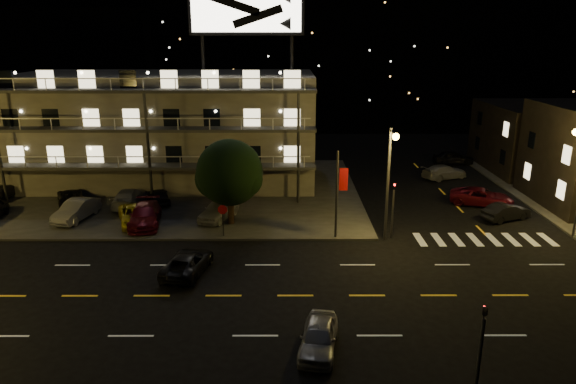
{
  "coord_description": "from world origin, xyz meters",
  "views": [
    {
      "loc": [
        1.52,
        -25.63,
        13.83
      ],
      "look_at": [
        1.62,
        8.0,
        3.61
      ],
      "focal_mm": 32.0,
      "sensor_mm": 36.0,
      "label": 1
    }
  ],
  "objects_px": {
    "lot_car_2": "(135,215)",
    "road_car_east": "(319,337)",
    "side_car_0": "(506,212)",
    "road_car_west": "(188,263)",
    "tree": "(229,174)",
    "lot_car_7": "(129,198)",
    "lot_car_4": "(219,210)"
  },
  "relations": [
    {
      "from": "lot_car_2",
      "to": "road_car_east",
      "type": "distance_m",
      "value": 20.76
    },
    {
      "from": "side_car_0",
      "to": "road_car_east",
      "type": "bearing_deg",
      "value": 113.39
    },
    {
      "from": "side_car_0",
      "to": "road_car_east",
      "type": "height_order",
      "value": "road_car_east"
    },
    {
      "from": "side_car_0",
      "to": "road_car_east",
      "type": "relative_size",
      "value": 1.02
    },
    {
      "from": "road_car_east",
      "to": "road_car_west",
      "type": "height_order",
      "value": "road_car_east"
    },
    {
      "from": "tree",
      "to": "road_car_west",
      "type": "xyz_separation_m",
      "value": [
        -1.75,
        -8.26,
        -3.35
      ]
    },
    {
      "from": "side_car_0",
      "to": "road_car_west",
      "type": "relative_size",
      "value": 0.86
    },
    {
      "from": "lot_car_7",
      "to": "road_car_west",
      "type": "relative_size",
      "value": 1.08
    },
    {
      "from": "lot_car_7",
      "to": "road_car_west",
      "type": "bearing_deg",
      "value": 118.19
    },
    {
      "from": "tree",
      "to": "road_car_east",
      "type": "bearing_deg",
      "value": -70.61
    },
    {
      "from": "tree",
      "to": "lot_car_2",
      "type": "relative_size",
      "value": 1.32
    },
    {
      "from": "lot_car_2",
      "to": "road_car_east",
      "type": "height_order",
      "value": "lot_car_2"
    },
    {
      "from": "tree",
      "to": "lot_car_7",
      "type": "xyz_separation_m",
      "value": [
        -8.95,
        4.21,
        -3.12
      ]
    },
    {
      "from": "lot_car_7",
      "to": "side_car_0",
      "type": "xyz_separation_m",
      "value": [
        30.43,
        -3.12,
        -0.22
      ]
    },
    {
      "from": "tree",
      "to": "lot_car_4",
      "type": "relative_size",
      "value": 1.46
    },
    {
      "from": "road_car_east",
      "to": "lot_car_7",
      "type": "bearing_deg",
      "value": 135.47
    },
    {
      "from": "tree",
      "to": "side_car_0",
      "type": "height_order",
      "value": "tree"
    },
    {
      "from": "side_car_0",
      "to": "road_car_west",
      "type": "bearing_deg",
      "value": 87.42
    },
    {
      "from": "road_car_east",
      "to": "road_car_west",
      "type": "xyz_separation_m",
      "value": [
        -7.5,
        8.06,
        -0.02
      ]
    },
    {
      "from": "lot_car_7",
      "to": "lot_car_4",
      "type": "bearing_deg",
      "value": 156.02
    },
    {
      "from": "lot_car_2",
      "to": "road_car_east",
      "type": "bearing_deg",
      "value": -72.61
    },
    {
      "from": "tree",
      "to": "road_car_east",
      "type": "relative_size",
      "value": 1.63
    },
    {
      "from": "road_car_east",
      "to": "side_car_0",
      "type": "bearing_deg",
      "value": 57.74
    },
    {
      "from": "tree",
      "to": "road_car_east",
      "type": "distance_m",
      "value": 17.62
    },
    {
      "from": "lot_car_2",
      "to": "lot_car_7",
      "type": "distance_m",
      "value": 4.64
    },
    {
      "from": "lot_car_2",
      "to": "side_car_0",
      "type": "distance_m",
      "value": 28.71
    },
    {
      "from": "side_car_0",
      "to": "road_car_east",
      "type": "xyz_separation_m",
      "value": [
        -15.74,
        -17.4,
        0.01
      ]
    },
    {
      "from": "lot_car_4",
      "to": "lot_car_7",
      "type": "height_order",
      "value": "lot_car_4"
    },
    {
      "from": "lot_car_4",
      "to": "road_car_west",
      "type": "height_order",
      "value": "lot_car_4"
    },
    {
      "from": "lot_car_4",
      "to": "tree",
      "type": "bearing_deg",
      "value": -23.24
    },
    {
      "from": "lot_car_4",
      "to": "lot_car_7",
      "type": "bearing_deg",
      "value": 178.24
    },
    {
      "from": "lot_car_4",
      "to": "road_car_west",
      "type": "xyz_separation_m",
      "value": [
        -0.73,
        -9.24,
        -0.25
      ]
    }
  ]
}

